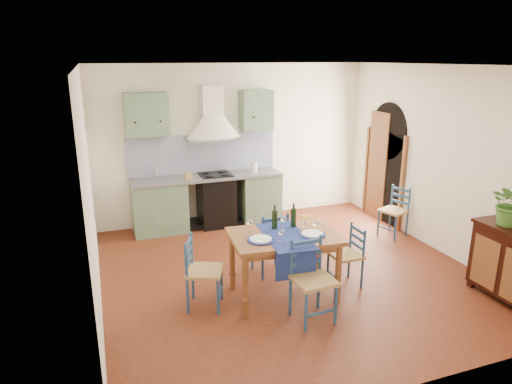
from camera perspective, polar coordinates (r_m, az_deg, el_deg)
floor at (r=6.51m, az=4.11°, el=-9.97°), size 5.00×5.00×0.00m
back_wall at (r=8.05m, az=-5.41°, el=3.19°), size 5.00×0.96×2.80m
right_wall at (r=7.59m, az=20.99°, el=3.56°), size 0.26×5.00×2.80m
left_wall at (r=5.52m, az=-20.06°, el=-0.26°), size 0.04×5.00×2.80m
ceiling at (r=5.83m, az=4.70°, el=15.56°), size 5.00×5.00×0.01m
dining_table at (r=5.60m, az=3.56°, el=-6.26°), size 1.37×1.05×1.14m
chair_near at (r=5.27m, az=7.00°, el=-10.82°), size 0.46×0.46×0.94m
chair_far at (r=6.27m, az=1.82°, el=-6.25°), size 0.45×0.45×0.91m
chair_left at (r=5.51m, az=-6.80°, el=-9.85°), size 0.54×0.54×0.89m
chair_right at (r=6.11m, az=11.36°, el=-7.75°), size 0.38×0.38×0.81m
chair_spare at (r=7.97m, az=16.94°, el=-2.27°), size 0.49×0.49×0.83m
potted_plant at (r=6.27m, az=29.36°, el=-1.24°), size 0.59×0.55×0.56m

